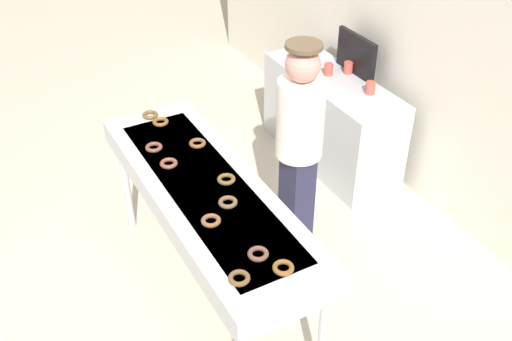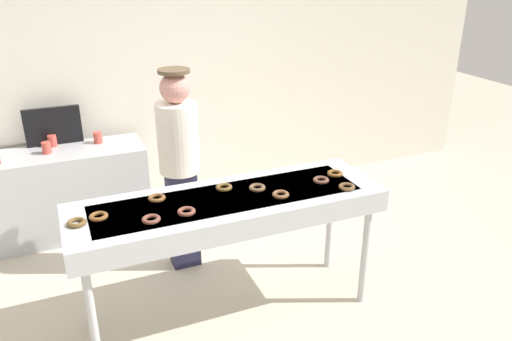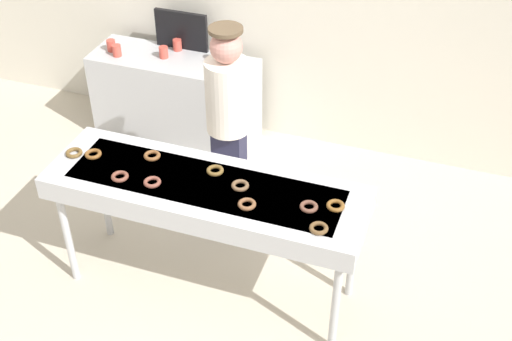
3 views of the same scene
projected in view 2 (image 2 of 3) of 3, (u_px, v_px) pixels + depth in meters
ground_plane at (231, 312)px, 3.91m from camera, size 16.00×16.00×0.00m
back_wall at (154, 50)px, 5.13m from camera, size 8.00×0.12×3.33m
fryer_conveyor at (228, 208)px, 3.55m from camera, size 2.22×0.69×0.99m
chocolate_donut_0 at (335, 174)px, 3.87m from camera, size 0.14×0.14×0.03m
chocolate_donut_1 at (99, 216)px, 3.23m from camera, size 0.17×0.17×0.03m
chocolate_donut_2 at (157, 198)px, 3.48m from camera, size 0.14×0.14×0.03m
chocolate_donut_3 at (321, 180)px, 3.76m from camera, size 0.17×0.17×0.03m
chocolate_donut_4 at (224, 187)px, 3.64m from camera, size 0.16×0.16×0.03m
chocolate_donut_5 at (151, 219)px, 3.20m from camera, size 0.14×0.14×0.03m
chocolate_donut_6 at (257, 188)px, 3.63m from camera, size 0.17×0.17×0.03m
chocolate_donut_7 at (77, 223)px, 3.16m from camera, size 0.16×0.16×0.03m
chocolate_donut_8 at (186, 212)px, 3.29m from camera, size 0.16×0.16×0.03m
chocolate_donut_9 at (281, 194)px, 3.53m from camera, size 0.16×0.16×0.03m
chocolate_donut_10 at (347, 187)px, 3.64m from camera, size 0.15×0.15×0.03m
worker_baker at (179, 159)px, 4.14m from camera, size 0.34×0.34×1.75m
prep_counter at (64, 194)px, 4.85m from camera, size 1.56×0.55×0.86m
paper_cup_1 at (52, 141)px, 4.80m from camera, size 0.08×0.08×0.11m
paper_cup_2 at (98, 138)px, 4.89m from camera, size 0.08×0.08×0.11m
paper_cup_3 at (46, 148)px, 4.63m from camera, size 0.08×0.08×0.11m
menu_display at (53, 126)px, 4.80m from camera, size 0.52×0.04×0.37m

